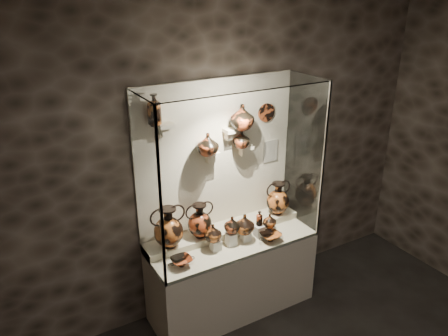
{
  "coord_description": "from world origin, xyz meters",
  "views": [
    {
      "loc": [
        -1.94,
        -1.01,
        3.18
      ],
      "look_at": [
        -0.06,
        2.25,
        1.61
      ],
      "focal_mm": 35.0,
      "sensor_mm": 36.0,
      "label": 1
    }
  ],
  "objects_px": {
    "amphora_left": "(169,227)",
    "jug_a": "(213,233)",
    "amphora_mid": "(200,220)",
    "ovoid_vase_c": "(241,139)",
    "kylix_right": "(270,236)",
    "amphora_right": "(278,198)",
    "ovoid_vase_b": "(242,117)",
    "lekythos_small": "(259,217)",
    "jug_b": "(232,225)",
    "lekythos_tall": "(154,108)",
    "jug_e": "(269,221)",
    "kylix_left": "(181,261)",
    "ovoid_vase_a": "(208,144)",
    "jug_c": "(244,224)"
  },
  "relations": [
    {
      "from": "jug_c",
      "to": "ovoid_vase_a",
      "type": "xyz_separation_m",
      "value": [
        -0.27,
        0.24,
        0.8
      ]
    },
    {
      "from": "amphora_mid",
      "to": "jug_e",
      "type": "height_order",
      "value": "amphora_mid"
    },
    {
      "from": "jug_b",
      "to": "jug_c",
      "type": "relative_size",
      "value": 0.82
    },
    {
      "from": "kylix_right",
      "to": "ovoid_vase_c",
      "type": "bearing_deg",
      "value": 88.54
    },
    {
      "from": "amphora_mid",
      "to": "jug_b",
      "type": "relative_size",
      "value": 2.11
    },
    {
      "from": "amphora_mid",
      "to": "ovoid_vase_c",
      "type": "distance_m",
      "value": 0.89
    },
    {
      "from": "jug_e",
      "to": "kylix_left",
      "type": "height_order",
      "value": "jug_e"
    },
    {
      "from": "amphora_left",
      "to": "jug_a",
      "type": "bearing_deg",
      "value": -25.87
    },
    {
      "from": "kylix_left",
      "to": "kylix_right",
      "type": "distance_m",
      "value": 0.95
    },
    {
      "from": "amphora_left",
      "to": "kylix_left",
      "type": "bearing_deg",
      "value": -91.53
    },
    {
      "from": "jug_a",
      "to": "amphora_right",
      "type": "bearing_deg",
      "value": -7.55
    },
    {
      "from": "lekythos_small",
      "to": "lekythos_tall",
      "type": "height_order",
      "value": "lekythos_tall"
    },
    {
      "from": "amphora_left",
      "to": "kylix_right",
      "type": "distance_m",
      "value": 1.02
    },
    {
      "from": "amphora_left",
      "to": "jug_c",
      "type": "bearing_deg",
      "value": -16.66
    },
    {
      "from": "amphora_mid",
      "to": "jug_b",
      "type": "height_order",
      "value": "amphora_mid"
    },
    {
      "from": "lekythos_tall",
      "to": "ovoid_vase_b",
      "type": "distance_m",
      "value": 0.87
    },
    {
      "from": "jug_a",
      "to": "lekythos_small",
      "type": "distance_m",
      "value": 0.53
    },
    {
      "from": "amphora_left",
      "to": "jug_b",
      "type": "height_order",
      "value": "amphora_left"
    },
    {
      "from": "amphora_left",
      "to": "jug_b",
      "type": "bearing_deg",
      "value": -18.13
    },
    {
      "from": "amphora_left",
      "to": "kylix_right",
      "type": "bearing_deg",
      "value": -20.74
    },
    {
      "from": "jug_b",
      "to": "kylix_left",
      "type": "distance_m",
      "value": 0.62
    },
    {
      "from": "amphora_left",
      "to": "ovoid_vase_b",
      "type": "bearing_deg",
      "value": 0.46
    },
    {
      "from": "amphora_right",
      "to": "ovoid_vase_a",
      "type": "height_order",
      "value": "ovoid_vase_a"
    },
    {
      "from": "amphora_left",
      "to": "kylix_left",
      "type": "height_order",
      "value": "amphora_left"
    },
    {
      "from": "amphora_left",
      "to": "jug_a",
      "type": "xyz_separation_m",
      "value": [
        0.38,
        -0.16,
        -0.09
      ]
    },
    {
      "from": "lekythos_tall",
      "to": "ovoid_vase_c",
      "type": "height_order",
      "value": "lekythos_tall"
    },
    {
      "from": "kylix_left",
      "to": "ovoid_vase_c",
      "type": "distance_m",
      "value": 1.29
    },
    {
      "from": "lekythos_small",
      "to": "jug_c",
      "type": "bearing_deg",
      "value": 172.5
    },
    {
      "from": "ovoid_vase_b",
      "to": "jug_c",
      "type": "bearing_deg",
      "value": -129.05
    },
    {
      "from": "ovoid_vase_a",
      "to": "kylix_right",
      "type": "bearing_deg",
      "value": -27.13
    },
    {
      "from": "kylix_left",
      "to": "ovoid_vase_c",
      "type": "height_order",
      "value": "ovoid_vase_c"
    },
    {
      "from": "jug_a",
      "to": "lekythos_tall",
      "type": "bearing_deg",
      "value": 128.2
    },
    {
      "from": "jug_a",
      "to": "jug_b",
      "type": "relative_size",
      "value": 1.03
    },
    {
      "from": "ovoid_vase_c",
      "to": "amphora_right",
      "type": "bearing_deg",
      "value": 1.1
    },
    {
      "from": "lekythos_small",
      "to": "ovoid_vase_c",
      "type": "bearing_deg",
      "value": 95.06
    },
    {
      "from": "lekythos_small",
      "to": "ovoid_vase_b",
      "type": "distance_m",
      "value": 1.03
    },
    {
      "from": "amphora_mid",
      "to": "ovoid_vase_c",
      "type": "relative_size",
      "value": 2.03
    },
    {
      "from": "kylix_right",
      "to": "jug_a",
      "type": "bearing_deg",
      "value": 147.63
    },
    {
      "from": "jug_a",
      "to": "ovoid_vase_b",
      "type": "distance_m",
      "value": 1.13
    },
    {
      "from": "lekythos_small",
      "to": "jug_e",
      "type": "bearing_deg",
      "value": -22.87
    },
    {
      "from": "jug_b",
      "to": "lekythos_tall",
      "type": "xyz_separation_m",
      "value": [
        -0.62,
        0.26,
        1.18
      ]
    },
    {
      "from": "ovoid_vase_b",
      "to": "lekythos_small",
      "type": "bearing_deg",
      "value": -84.37
    },
    {
      "from": "jug_b",
      "to": "jug_c",
      "type": "height_order",
      "value": "jug_b"
    },
    {
      "from": "amphora_mid",
      "to": "jug_a",
      "type": "distance_m",
      "value": 0.19
    },
    {
      "from": "amphora_mid",
      "to": "amphora_right",
      "type": "distance_m",
      "value": 0.94
    },
    {
      "from": "jug_e",
      "to": "ovoid_vase_b",
      "type": "height_order",
      "value": "ovoid_vase_b"
    },
    {
      "from": "amphora_mid",
      "to": "jug_b",
      "type": "xyz_separation_m",
      "value": [
        0.26,
        -0.18,
        -0.03
      ]
    },
    {
      "from": "lekythos_tall",
      "to": "ovoid_vase_c",
      "type": "bearing_deg",
      "value": 10.19
    },
    {
      "from": "jug_a",
      "to": "lekythos_tall",
      "type": "distance_m",
      "value": 1.3
    },
    {
      "from": "amphora_right",
      "to": "kylix_left",
      "type": "xyz_separation_m",
      "value": [
        -1.27,
        -0.27,
        -0.2
      ]
    }
  ]
}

